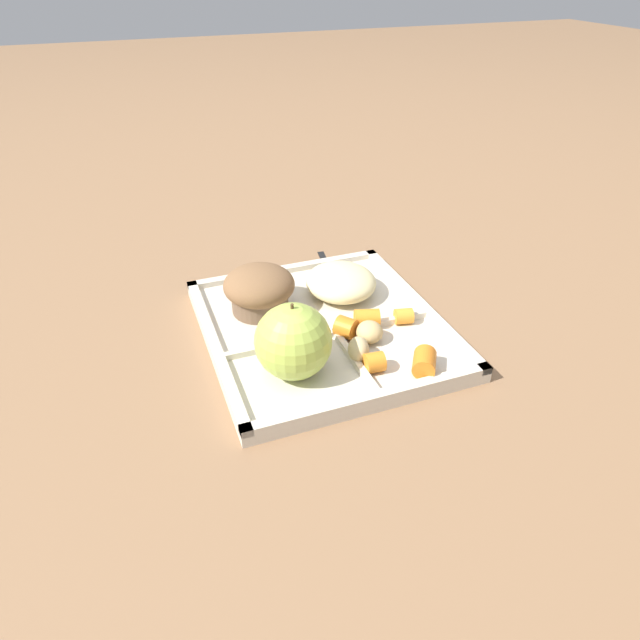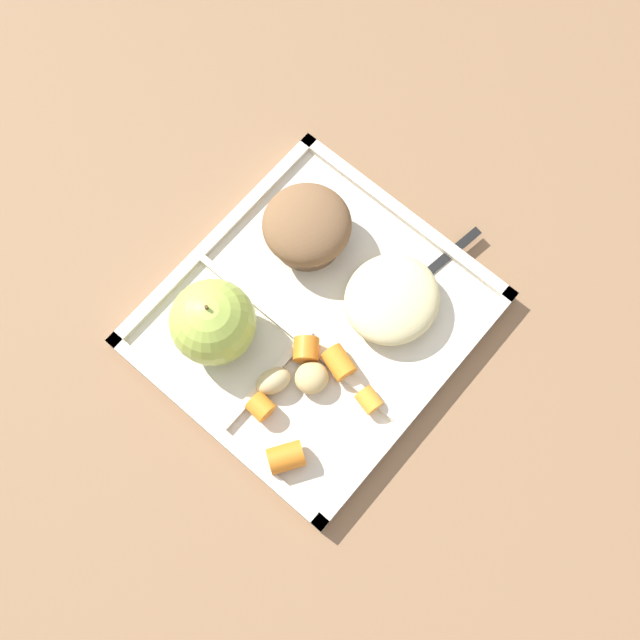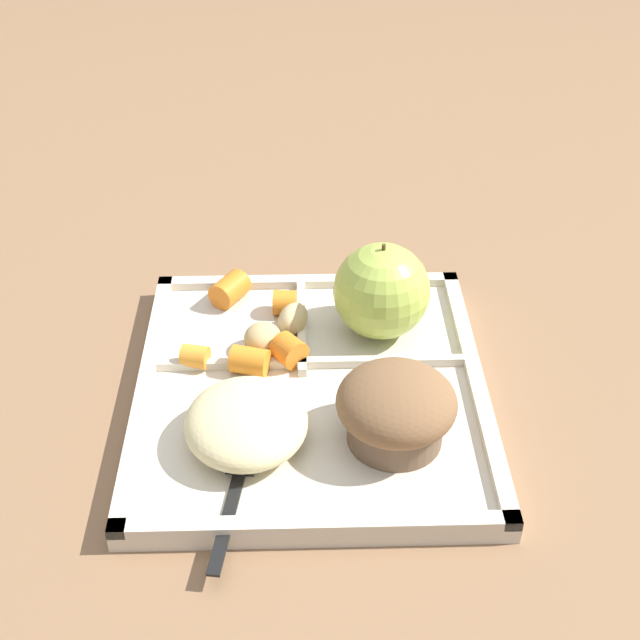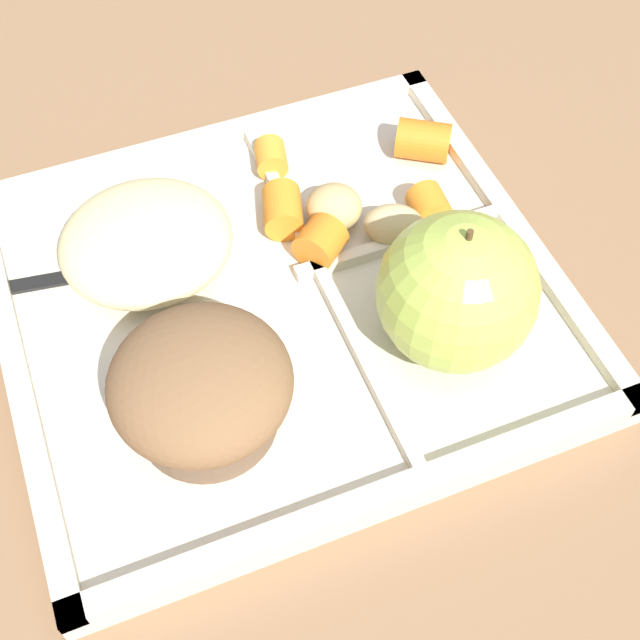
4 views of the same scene
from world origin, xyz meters
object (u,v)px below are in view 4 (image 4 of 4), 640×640
lunch_tray (281,300)px  plastic_fork (71,277)px  green_apple (457,292)px  bran_muffin (202,389)px

lunch_tray → plastic_fork: 0.13m
lunch_tray → green_apple: bearing=140.2°
bran_muffin → plastic_fork: 0.14m
plastic_fork → lunch_tray: bearing=152.8°
bran_muffin → plastic_fork: (0.05, -0.12, -0.03)m
lunch_tray → bran_muffin: 0.10m
bran_muffin → plastic_fork: bearing=-68.7°
lunch_tray → green_apple: green_apple is taller
lunch_tray → plastic_fork: size_ratio=2.19×
plastic_fork → bran_muffin: bearing=111.3°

